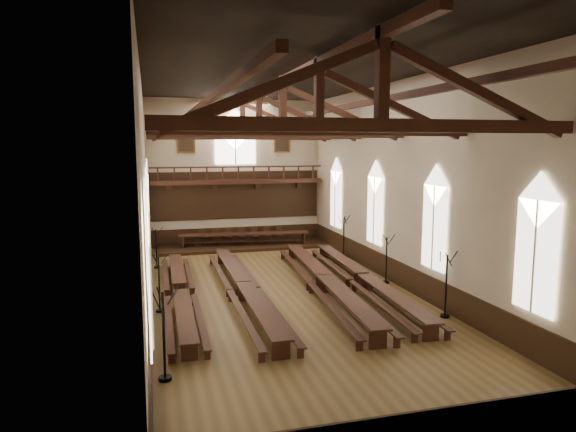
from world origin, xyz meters
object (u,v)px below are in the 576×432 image
at_px(refectory_row_b, 244,286).
at_px(candelabrum_right_far, 344,245).
at_px(candelabrum_left_far, 156,256).
at_px(candelabrum_right_mid, 386,268).
at_px(refectory_row_a, 180,290).
at_px(candelabrum_left_near, 164,352).
at_px(candelabrum_right_near, 446,297).
at_px(high_table, 244,235).
at_px(refectory_row_d, 364,277).
at_px(dais, 244,246).
at_px(refectory_row_c, 324,279).
at_px(candelabrum_left_mid, 160,294).

xyz_separation_m(refectory_row_b, candelabrum_right_far, (7.38, 6.52, 0.25)).
height_order(candelabrum_left_far, candelabrum_right_mid, candelabrum_right_mid).
bearing_deg(refectory_row_b, refectory_row_a, 173.52).
relative_size(refectory_row_b, candelabrum_left_far, 6.24).
relative_size(candelabrum_left_near, candelabrum_left_far, 1.21).
bearing_deg(refectory_row_a, candelabrum_right_near, -26.24).
height_order(high_table, candelabrum_left_near, candelabrum_left_near).
bearing_deg(high_table, candelabrum_left_near, -107.19).
xyz_separation_m(refectory_row_d, candelabrum_right_near, (1.48, -4.76, 0.27)).
relative_size(dais, high_table, 1.29).
bearing_deg(dais, refectory_row_d, -71.44).
distance_m(refectory_row_b, candelabrum_right_far, 9.85).
bearing_deg(candelabrum_right_far, refectory_row_b, -138.55).
xyz_separation_m(dais, candelabrum_right_far, (5.27, -4.83, 0.72)).
height_order(candelabrum_left_near, candelabrum_right_far, candelabrum_left_near).
bearing_deg(candelabrum_left_near, dais, 72.81).
bearing_deg(high_table, dais, 0.00).
height_order(high_table, candelabrum_left_far, candelabrum_left_far).
distance_m(high_table, candelabrum_left_near, 19.72).
height_order(refectory_row_d, candelabrum_right_far, candelabrum_right_far).
relative_size(high_table, candelabrum_left_far, 3.74).
height_order(refectory_row_d, candelabrum_right_near, candelabrum_right_near).
xyz_separation_m(refectory_row_a, candelabrum_right_mid, (10.18, 0.36, 0.25)).
xyz_separation_m(high_table, candelabrum_right_near, (5.27, -16.05, -0.06)).
xyz_separation_m(refectory_row_c, candelabrum_left_far, (-7.63, 6.88, 0.12)).
xyz_separation_m(refectory_row_d, candelabrum_right_mid, (1.48, 0.62, 0.20)).
bearing_deg(candelabrum_right_mid, refectory_row_b, -174.79).
relative_size(refectory_row_a, candelabrum_left_far, 5.89).
bearing_deg(refectory_row_c, candelabrum_left_near, -135.06).
bearing_deg(candelabrum_right_mid, candelabrum_right_near, -90.00).
height_order(dais, high_table, high_table).
relative_size(refectory_row_b, candelabrum_right_far, 5.47).
bearing_deg(candelabrum_left_far, dais, 36.70).
distance_m(dais, candelabrum_left_near, 19.74).
bearing_deg(dais, refectory_row_a, -113.98).
height_order(refectory_row_d, candelabrum_left_mid, candelabrum_left_mid).
distance_m(candelabrum_right_near, candelabrum_right_mid, 5.37).
bearing_deg(refectory_row_b, dais, 79.48).
height_order(refectory_row_d, candelabrum_left_far, candelabrum_left_far).
bearing_deg(refectory_row_d, high_table, 108.56).
height_order(candelabrum_left_mid, candelabrum_right_near, candelabrum_right_near).
bearing_deg(candelabrum_left_mid, dais, 64.72).
height_order(dais, candelabrum_right_near, candelabrum_right_near).
bearing_deg(candelabrum_right_mid, candelabrum_left_far, 150.29).
xyz_separation_m(candelabrum_left_near, candelabrum_right_mid, (11.10, 8.16, -0.11)).
relative_size(refectory_row_b, candelabrum_left_mid, 5.90).
xyz_separation_m(refectory_row_d, candelabrum_left_far, (-9.62, 6.95, 0.16)).
height_order(refectory_row_c, refectory_row_d, refectory_row_c).
relative_size(refectory_row_b, candelabrum_right_mid, 5.89).
bearing_deg(candelabrum_right_mid, dais, 116.28).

